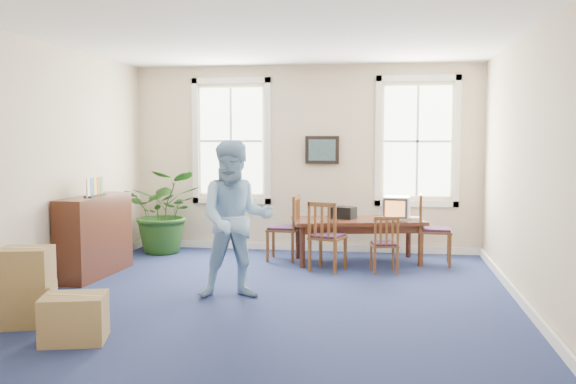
# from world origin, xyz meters

# --- Properties ---
(floor) EXTENTS (6.50, 6.50, 0.00)m
(floor) POSITION_xyz_m (0.00, 0.00, 0.00)
(floor) COLOR navy
(floor) RESTS_ON ground
(ceiling) EXTENTS (6.50, 6.50, 0.00)m
(ceiling) POSITION_xyz_m (0.00, 0.00, 3.20)
(ceiling) COLOR white
(ceiling) RESTS_ON ground
(wall_back) EXTENTS (6.50, 0.00, 6.50)m
(wall_back) POSITION_xyz_m (0.00, 3.25, 1.60)
(wall_back) COLOR beige
(wall_back) RESTS_ON ground
(wall_front) EXTENTS (6.50, 0.00, 6.50)m
(wall_front) POSITION_xyz_m (0.00, -3.25, 1.60)
(wall_front) COLOR beige
(wall_front) RESTS_ON ground
(wall_left) EXTENTS (0.00, 6.50, 6.50)m
(wall_left) POSITION_xyz_m (-3.00, 0.00, 1.60)
(wall_left) COLOR beige
(wall_left) RESTS_ON ground
(wall_right) EXTENTS (0.00, 6.50, 6.50)m
(wall_right) POSITION_xyz_m (3.00, 0.00, 1.60)
(wall_right) COLOR beige
(wall_right) RESTS_ON ground
(baseboard_back) EXTENTS (6.00, 0.04, 0.12)m
(baseboard_back) POSITION_xyz_m (0.00, 3.22, 0.06)
(baseboard_back) COLOR white
(baseboard_back) RESTS_ON ground
(baseboard_left) EXTENTS (0.04, 6.50, 0.12)m
(baseboard_left) POSITION_xyz_m (-2.97, 0.00, 0.06)
(baseboard_left) COLOR white
(baseboard_left) RESTS_ON ground
(baseboard_right) EXTENTS (0.04, 6.50, 0.12)m
(baseboard_right) POSITION_xyz_m (2.97, 0.00, 0.06)
(baseboard_right) COLOR white
(baseboard_right) RESTS_ON ground
(window_left) EXTENTS (1.40, 0.12, 2.20)m
(window_left) POSITION_xyz_m (-1.30, 3.23, 1.90)
(window_left) COLOR white
(window_left) RESTS_ON ground
(window_right) EXTENTS (1.40, 0.12, 2.20)m
(window_right) POSITION_xyz_m (1.90, 3.23, 1.90)
(window_right) COLOR white
(window_right) RESTS_ON ground
(wall_picture) EXTENTS (0.58, 0.06, 0.48)m
(wall_picture) POSITION_xyz_m (0.30, 3.20, 1.75)
(wall_picture) COLOR black
(wall_picture) RESTS_ON ground
(conference_table) EXTENTS (2.18, 1.35, 0.69)m
(conference_table) POSITION_xyz_m (0.96, 2.29, 0.34)
(conference_table) COLOR #492214
(conference_table) RESTS_ON ground
(crt_tv) EXTENTS (0.45, 0.48, 0.36)m
(crt_tv) POSITION_xyz_m (1.55, 2.34, 0.87)
(crt_tv) COLOR #B7B7BC
(crt_tv) RESTS_ON conference_table
(game_console) EXTENTS (0.17, 0.20, 0.05)m
(game_console) POSITION_xyz_m (1.83, 2.29, 0.71)
(game_console) COLOR white
(game_console) RESTS_ON conference_table
(equipment_bag) EXTENTS (0.43, 0.37, 0.18)m
(equipment_bag) POSITION_xyz_m (0.73, 2.34, 0.78)
(equipment_bag) COLOR black
(equipment_bag) RESTS_ON conference_table
(chair_near_left) EXTENTS (0.59, 0.59, 1.04)m
(chair_near_left) POSITION_xyz_m (0.54, 1.60, 0.52)
(chair_near_left) COLOR brown
(chair_near_left) RESTS_ON ground
(chair_near_right) EXTENTS (0.44, 0.44, 0.84)m
(chair_near_right) POSITION_xyz_m (1.37, 1.60, 0.42)
(chair_near_right) COLOR brown
(chair_near_right) RESTS_ON ground
(chair_end_left) EXTENTS (0.50, 0.50, 1.04)m
(chair_end_left) POSITION_xyz_m (-0.24, 2.29, 0.52)
(chair_end_left) COLOR brown
(chair_end_left) RESTS_ON ground
(chair_end_right) EXTENTS (0.52, 0.52, 1.10)m
(chair_end_right) POSITION_xyz_m (2.15, 2.29, 0.55)
(chair_end_right) COLOR brown
(chair_end_right) RESTS_ON ground
(man) EXTENTS (1.10, 0.95, 1.94)m
(man) POSITION_xyz_m (-0.43, -0.15, 0.97)
(man) COLOR #91BEE8
(man) RESTS_ON ground
(credenza) EXTENTS (0.52, 1.52, 1.18)m
(credenza) POSITION_xyz_m (-2.71, 0.78, 0.59)
(credenza) COLOR #492214
(credenza) RESTS_ON ground
(brochure_rack) EXTENTS (0.12, 0.64, 0.28)m
(brochure_rack) POSITION_xyz_m (-2.69, 0.78, 1.32)
(brochure_rack) COLOR #99999E
(brochure_rack) RESTS_ON credenza
(potted_plant) EXTENTS (1.46, 1.33, 1.42)m
(potted_plant) POSITION_xyz_m (-2.33, 2.66, 0.71)
(potted_plant) COLOR #1D4616
(potted_plant) RESTS_ON ground
(cardboard_boxes) EXTENTS (1.91, 1.91, 0.87)m
(cardboard_boxes) POSITION_xyz_m (-2.14, -1.50, 0.43)
(cardboard_boxes) COLOR #9F804E
(cardboard_boxes) RESTS_ON ground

